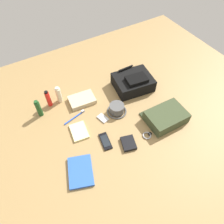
# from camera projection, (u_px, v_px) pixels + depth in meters

# --- Properties ---
(ground_plane) EXTENTS (2.64, 2.02, 0.02)m
(ground_plane) POSITION_uv_depth(u_px,v_px,m) (112.00, 116.00, 1.60)
(ground_plane) COLOR olive
(ground_plane) RESTS_ON ground
(backpack) EXTENTS (0.33, 0.29, 0.14)m
(backpack) POSITION_uv_depth(u_px,v_px,m) (133.00, 82.00, 1.73)
(backpack) COLOR black
(backpack) RESTS_ON ground_plane
(toiletry_pouch) EXTENTS (0.29, 0.25, 0.09)m
(toiletry_pouch) POSITION_uv_depth(u_px,v_px,m) (166.00, 117.00, 1.53)
(toiletry_pouch) COLOR #384228
(toiletry_pouch) RESTS_ON ground_plane
(bucket_hat) EXTENTS (0.15, 0.15, 0.07)m
(bucket_hat) POSITION_uv_depth(u_px,v_px,m) (117.00, 109.00, 1.58)
(bucket_hat) COLOR #4F4F4F
(bucket_hat) RESTS_ON ground_plane
(shampoo_bottle) EXTENTS (0.04, 0.04, 0.15)m
(shampoo_bottle) POSITION_uv_depth(u_px,v_px,m) (39.00, 108.00, 1.53)
(shampoo_bottle) COLOR #19471E
(shampoo_bottle) RESTS_ON ground_plane
(sunscreen_spray) EXTENTS (0.03, 0.03, 0.15)m
(sunscreen_spray) POSITION_uv_depth(u_px,v_px,m) (48.00, 99.00, 1.59)
(sunscreen_spray) COLOR red
(sunscreen_spray) RESTS_ON ground_plane
(lotion_bottle) EXTENTS (0.04, 0.04, 0.15)m
(lotion_bottle) POSITION_uv_depth(u_px,v_px,m) (59.00, 95.00, 1.62)
(lotion_bottle) COLOR beige
(lotion_bottle) RESTS_ON ground_plane
(paperback_novel) EXTENTS (0.21, 0.24, 0.02)m
(paperback_novel) POSITION_uv_depth(u_px,v_px,m) (81.00, 171.00, 1.30)
(paperback_novel) COLOR blue
(paperback_novel) RESTS_ON ground_plane
(cell_phone) EXTENTS (0.08, 0.14, 0.01)m
(cell_phone) POSITION_uv_depth(u_px,v_px,m) (105.00, 141.00, 1.44)
(cell_phone) COLOR black
(cell_phone) RESTS_ON ground_plane
(media_player) EXTENTS (0.07, 0.09, 0.01)m
(media_player) POSITION_uv_depth(u_px,v_px,m) (103.00, 118.00, 1.56)
(media_player) COLOR #B7B7BC
(media_player) RESTS_ON ground_plane
(wristwatch) EXTENTS (0.07, 0.06, 0.01)m
(wristwatch) POSITION_uv_depth(u_px,v_px,m) (147.00, 135.00, 1.47)
(wristwatch) COLOR #99999E
(wristwatch) RESTS_ON ground_plane
(toothbrush) EXTENTS (0.18, 0.05, 0.02)m
(toothbrush) POSITION_uv_depth(u_px,v_px,m) (76.00, 117.00, 1.57)
(toothbrush) COLOR blue
(toothbrush) RESTS_ON ground_plane
(wallet) EXTENTS (0.12, 0.13, 0.02)m
(wallet) POSITION_uv_depth(u_px,v_px,m) (128.00, 143.00, 1.42)
(wallet) COLOR black
(wallet) RESTS_ON ground_plane
(notepad) EXTENTS (0.13, 0.16, 0.02)m
(notepad) POSITION_uv_depth(u_px,v_px,m) (79.00, 131.00, 1.49)
(notepad) COLOR beige
(notepad) RESTS_ON ground_plane
(folded_towel) EXTENTS (0.21, 0.16, 0.04)m
(folded_towel) POSITION_uv_depth(u_px,v_px,m) (82.00, 100.00, 1.66)
(folded_towel) COLOR #C6B289
(folded_towel) RESTS_ON ground_plane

